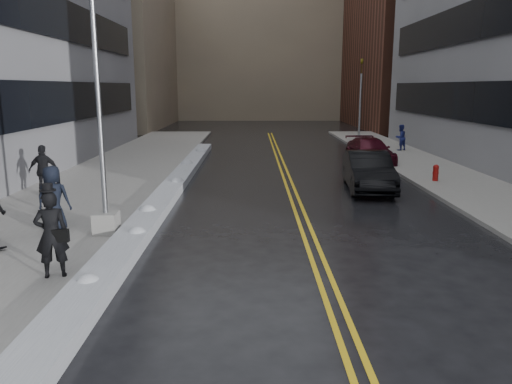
{
  "coord_description": "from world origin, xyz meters",
  "views": [
    {
      "loc": [
        0.87,
        -11.73,
        4.25
      ],
      "look_at": [
        0.97,
        2.19,
        1.3
      ],
      "focal_mm": 35.0,
      "sensor_mm": 36.0,
      "label": 1
    }
  ],
  "objects_px": {
    "fire_hydrant": "(436,172)",
    "car_maroon": "(370,151)",
    "pedestrian_c": "(53,199)",
    "pedestrian_d": "(44,171)",
    "lamppost": "(102,150)",
    "car_black": "(368,171)",
    "traffic_signal": "(360,99)",
    "pedestrian_east": "(400,137)",
    "pedestrian_fedora": "(51,234)"
  },
  "relations": [
    {
      "from": "fire_hydrant",
      "to": "pedestrian_d",
      "type": "xyz_separation_m",
      "value": [
        -16.07,
        -2.96,
        0.57
      ]
    },
    {
      "from": "lamppost",
      "to": "pedestrian_fedora",
      "type": "bearing_deg",
      "value": -93.3
    },
    {
      "from": "pedestrian_d",
      "to": "car_maroon",
      "type": "relative_size",
      "value": 0.4
    },
    {
      "from": "lamppost",
      "to": "pedestrian_fedora",
      "type": "height_order",
      "value": "lamppost"
    },
    {
      "from": "lamppost",
      "to": "fire_hydrant",
      "type": "distance_m",
      "value": 14.81
    },
    {
      "from": "pedestrian_fedora",
      "to": "pedestrian_east",
      "type": "bearing_deg",
      "value": -139.37
    },
    {
      "from": "pedestrian_fedora",
      "to": "pedestrian_east",
      "type": "height_order",
      "value": "pedestrian_fedora"
    },
    {
      "from": "pedestrian_fedora",
      "to": "pedestrian_d",
      "type": "bearing_deg",
      "value": -83.85
    },
    {
      "from": "traffic_signal",
      "to": "car_black",
      "type": "relative_size",
      "value": 1.23
    },
    {
      "from": "lamppost",
      "to": "pedestrian_c",
      "type": "distance_m",
      "value": 2.11
    },
    {
      "from": "pedestrian_fedora",
      "to": "pedestrian_c",
      "type": "bearing_deg",
      "value": -86.23
    },
    {
      "from": "fire_hydrant",
      "to": "car_black",
      "type": "height_order",
      "value": "car_black"
    },
    {
      "from": "pedestrian_c",
      "to": "fire_hydrant",
      "type": "bearing_deg",
      "value": -151.63
    },
    {
      "from": "lamppost",
      "to": "car_maroon",
      "type": "relative_size",
      "value": 1.58
    },
    {
      "from": "fire_hydrant",
      "to": "pedestrian_fedora",
      "type": "distance_m",
      "value": 16.87
    },
    {
      "from": "car_maroon",
      "to": "car_black",
      "type": "bearing_deg",
      "value": -107.12
    },
    {
      "from": "pedestrian_d",
      "to": "car_black",
      "type": "relative_size",
      "value": 0.4
    },
    {
      "from": "pedestrian_fedora",
      "to": "fire_hydrant",
      "type": "bearing_deg",
      "value": -154.78
    },
    {
      "from": "fire_hydrant",
      "to": "traffic_signal",
      "type": "relative_size",
      "value": 0.12
    },
    {
      "from": "traffic_signal",
      "to": "car_maroon",
      "type": "distance_m",
      "value": 8.31
    },
    {
      "from": "pedestrian_fedora",
      "to": "car_maroon",
      "type": "relative_size",
      "value": 0.4
    },
    {
      "from": "pedestrian_c",
      "to": "car_black",
      "type": "bearing_deg",
      "value": -149.42
    },
    {
      "from": "pedestrian_east",
      "to": "lamppost",
      "type": "bearing_deg",
      "value": 23.45
    },
    {
      "from": "lamppost",
      "to": "fire_hydrant",
      "type": "height_order",
      "value": "lamppost"
    },
    {
      "from": "traffic_signal",
      "to": "pedestrian_d",
      "type": "xyz_separation_m",
      "value": [
        -15.57,
        -16.96,
        -2.28
      ]
    },
    {
      "from": "fire_hydrant",
      "to": "traffic_signal",
      "type": "distance_m",
      "value": 14.3
    },
    {
      "from": "pedestrian_c",
      "to": "car_maroon",
      "type": "distance_m",
      "value": 18.65
    },
    {
      "from": "fire_hydrant",
      "to": "car_maroon",
      "type": "xyz_separation_m",
      "value": [
        -1.5,
        6.2,
        0.15
      ]
    },
    {
      "from": "pedestrian_east",
      "to": "pedestrian_d",
      "type": "bearing_deg",
      "value": 7.86
    },
    {
      "from": "pedestrian_east",
      "to": "pedestrian_c",
      "type": "bearing_deg",
      "value": 20.18
    },
    {
      "from": "fire_hydrant",
      "to": "pedestrian_fedora",
      "type": "xyz_separation_m",
      "value": [
        -12.49,
        -11.33,
        0.56
      ]
    },
    {
      "from": "traffic_signal",
      "to": "pedestrian_east",
      "type": "relative_size",
      "value": 3.57
    },
    {
      "from": "fire_hydrant",
      "to": "car_maroon",
      "type": "bearing_deg",
      "value": 103.59
    },
    {
      "from": "pedestrian_d",
      "to": "pedestrian_east",
      "type": "relative_size",
      "value": 1.16
    },
    {
      "from": "pedestrian_d",
      "to": "car_maroon",
      "type": "distance_m",
      "value": 17.22
    },
    {
      "from": "pedestrian_d",
      "to": "pedestrian_c",
      "type": "bearing_deg",
      "value": 114.29
    },
    {
      "from": "fire_hydrant",
      "to": "car_maroon",
      "type": "height_order",
      "value": "car_maroon"
    },
    {
      "from": "lamppost",
      "to": "car_black",
      "type": "bearing_deg",
      "value": 36.65
    },
    {
      "from": "pedestrian_c",
      "to": "pedestrian_east",
      "type": "distance_m",
      "value": 24.18
    },
    {
      "from": "lamppost",
      "to": "pedestrian_d",
      "type": "relative_size",
      "value": 3.92
    },
    {
      "from": "pedestrian_fedora",
      "to": "pedestrian_c",
      "type": "distance_m",
      "value": 3.81
    },
    {
      "from": "pedestrian_c",
      "to": "pedestrian_d",
      "type": "height_order",
      "value": "pedestrian_d"
    },
    {
      "from": "lamppost",
      "to": "car_maroon",
      "type": "xyz_separation_m",
      "value": [
        10.8,
        14.2,
        -1.83
      ]
    },
    {
      "from": "lamppost",
      "to": "pedestrian_c",
      "type": "bearing_deg",
      "value": 171.46
    },
    {
      "from": "pedestrian_c",
      "to": "pedestrian_d",
      "type": "bearing_deg",
      "value": -66.09
    },
    {
      "from": "traffic_signal",
      "to": "car_black",
      "type": "distance_m",
      "value": 15.78
    },
    {
      "from": "fire_hydrant",
      "to": "car_maroon",
      "type": "relative_size",
      "value": 0.15
    },
    {
      "from": "lamppost",
      "to": "fire_hydrant",
      "type": "bearing_deg",
      "value": 33.04
    },
    {
      "from": "pedestrian_c",
      "to": "pedestrian_east",
      "type": "bearing_deg",
      "value": -130.55
    },
    {
      "from": "car_black",
      "to": "car_maroon",
      "type": "relative_size",
      "value": 1.01
    }
  ]
}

